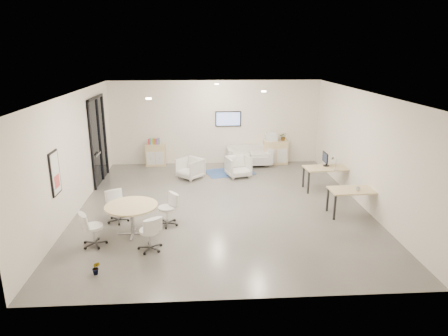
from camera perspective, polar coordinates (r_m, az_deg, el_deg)
room_shell at (r=11.01m, az=-0.32°, el=2.37°), size 9.60×10.60×4.80m
glass_door at (r=13.87m, az=-17.51°, el=4.17°), size 0.09×1.90×2.85m
artwork at (r=10.05m, az=-22.99°, el=-0.70°), size 0.05×0.54×1.04m
wall_tv at (r=15.38m, az=0.60°, el=7.03°), size 0.98×0.06×0.58m
ceiling_spots at (r=11.55m, az=-1.58°, el=11.00°), size 3.14×4.14×0.03m
sideboard_left at (r=15.53m, az=-9.74°, el=1.85°), size 0.74×0.39×0.84m
sideboard_right at (r=15.68m, az=7.36°, el=2.25°), size 0.92×0.44×0.92m
books at (r=15.42m, az=-9.97°, el=3.76°), size 0.43×0.14×0.22m
printer at (r=15.51m, az=6.79°, el=4.42°), size 0.46×0.39×0.31m
loveseat at (r=15.38m, az=3.60°, el=1.62°), size 1.71×0.92×0.63m
blue_rug at (r=14.55m, az=0.81°, el=-0.59°), size 1.90×1.51×0.01m
armchair_left at (r=13.84m, az=-4.84°, el=0.09°), size 1.03×1.03×0.77m
armchair_right at (r=13.98m, az=2.06°, el=0.33°), size 0.93×0.89×0.79m
desk_rear at (r=12.97m, az=14.55°, el=-0.22°), size 1.49×0.84×0.75m
desk_front at (r=11.23m, az=18.30°, el=-3.27°), size 1.42×0.74×0.73m
monitor at (r=13.01m, az=14.28°, el=1.28°), size 0.20×0.50×0.44m
round_table at (r=9.78m, az=-13.09°, el=-5.64°), size 1.25×1.25×0.76m
meeting_chairs at (r=9.88m, az=-12.99°, el=-7.08°), size 2.38×2.38×0.82m
plant_cabinet at (r=15.61m, az=8.48°, el=4.34°), size 0.34×0.37×0.24m
plant_floor at (r=8.59m, az=-17.76°, el=-13.90°), size 0.16×0.29×0.13m
cup at (r=11.10m, az=18.58°, el=-2.79°), size 0.14×0.13×0.12m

